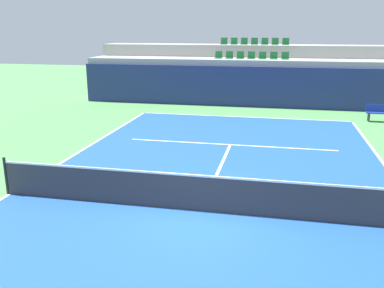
% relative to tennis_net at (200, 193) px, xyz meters
% --- Properties ---
extents(ground_plane, '(80.00, 80.00, 0.00)m').
position_rel_tennis_net_xyz_m(ground_plane, '(0.00, 0.00, -0.51)').
color(ground_plane, '#4C8C4C').
extents(court_surface, '(11.00, 24.00, 0.01)m').
position_rel_tennis_net_xyz_m(court_surface, '(0.00, 0.00, -0.50)').
color(court_surface, '#1E4C99').
rests_on(court_surface, ground_plane).
extents(baseline_far, '(11.00, 0.10, 0.00)m').
position_rel_tennis_net_xyz_m(baseline_far, '(0.00, 11.95, -0.50)').
color(baseline_far, white).
rests_on(baseline_far, court_surface).
extents(sideline_left, '(0.10, 24.00, 0.00)m').
position_rel_tennis_net_xyz_m(sideline_left, '(-5.45, 0.00, -0.50)').
color(sideline_left, white).
rests_on(sideline_left, court_surface).
extents(service_line_far, '(8.26, 0.10, 0.00)m').
position_rel_tennis_net_xyz_m(service_line_far, '(0.00, 6.40, -0.50)').
color(service_line_far, white).
rests_on(service_line_far, court_surface).
extents(centre_service_line, '(0.10, 6.40, 0.00)m').
position_rel_tennis_net_xyz_m(centre_service_line, '(0.00, 3.20, -0.50)').
color(centre_service_line, white).
rests_on(centre_service_line, court_surface).
extents(back_wall, '(20.34, 0.30, 2.37)m').
position_rel_tennis_net_xyz_m(back_wall, '(0.00, 15.03, 0.68)').
color(back_wall, navy).
rests_on(back_wall, ground_plane).
extents(stands_tier_lower, '(20.34, 2.40, 2.71)m').
position_rel_tennis_net_xyz_m(stands_tier_lower, '(0.00, 16.38, 0.85)').
color(stands_tier_lower, '#9E9E99').
rests_on(stands_tier_lower, ground_plane).
extents(stands_tier_upper, '(20.34, 2.40, 3.47)m').
position_rel_tennis_net_xyz_m(stands_tier_upper, '(0.00, 18.78, 1.23)').
color(stands_tier_upper, '#9E9E99').
rests_on(stands_tier_upper, ground_plane).
extents(seating_row_lower, '(4.48, 0.44, 0.44)m').
position_rel_tennis_net_xyz_m(seating_row_lower, '(0.00, 16.48, 2.33)').
color(seating_row_lower, '#1E6633').
rests_on(seating_row_lower, stands_tier_lower).
extents(seating_row_upper, '(4.48, 0.44, 0.44)m').
position_rel_tennis_net_xyz_m(seating_row_upper, '(0.00, 18.88, 3.09)').
color(seating_row_upper, '#1E6633').
rests_on(seating_row_upper, stands_tier_upper).
extents(tennis_net, '(11.08, 0.08, 1.07)m').
position_rel_tennis_net_xyz_m(tennis_net, '(0.00, 0.00, 0.00)').
color(tennis_net, black).
rests_on(tennis_net, court_surface).
extents(player_bench, '(1.50, 0.40, 0.85)m').
position_rel_tennis_net_xyz_m(player_bench, '(6.85, 12.28, -0.00)').
color(player_bench, navy).
rests_on(player_bench, ground_plane).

